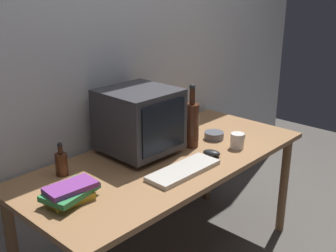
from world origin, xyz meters
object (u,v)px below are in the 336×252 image
(crt_monitor, at_px, (139,121))
(cd_spindle, at_px, (214,135))
(computer_mouse, at_px, (212,153))
(bottle_short, at_px, (61,163))
(bottle_tall, at_px, (191,123))
(book_stack, at_px, (70,192))
(keyboard, at_px, (184,170))
(mug, at_px, (238,141))

(crt_monitor, bearing_deg, cd_spindle, -21.37)
(computer_mouse, distance_m, bottle_short, 0.81)
(bottle_tall, relative_size, book_stack, 1.42)
(keyboard, bearing_deg, crt_monitor, 86.96)
(computer_mouse, height_order, book_stack, book_stack)
(mug, height_order, cd_spindle, mug)
(cd_spindle, bearing_deg, bottle_short, 164.15)
(keyboard, distance_m, mug, 0.46)
(crt_monitor, bearing_deg, computer_mouse, -54.04)
(mug, bearing_deg, computer_mouse, 169.20)
(crt_monitor, relative_size, cd_spindle, 3.27)
(bottle_tall, bearing_deg, crt_monitor, 150.89)
(book_stack, relative_size, cd_spindle, 2.22)
(bottle_short, bearing_deg, book_stack, -115.90)
(mug, bearing_deg, book_stack, 169.18)
(keyboard, relative_size, bottle_tall, 1.11)
(crt_monitor, height_order, mug, crt_monitor)
(crt_monitor, height_order, cd_spindle, crt_monitor)
(computer_mouse, bearing_deg, crt_monitor, 107.96)
(bottle_tall, xyz_separation_m, cd_spindle, (0.19, -0.03, -0.12))
(bottle_tall, height_order, book_stack, bottle_tall)
(bottle_short, distance_m, cd_spindle, 0.96)
(book_stack, height_order, cd_spindle, book_stack)
(mug, distance_m, cd_spindle, 0.19)
(bottle_short, bearing_deg, mug, -26.50)
(book_stack, xyz_separation_m, cd_spindle, (1.04, -0.01, -0.02))
(bottle_short, relative_size, book_stack, 0.66)
(keyboard, distance_m, book_stack, 0.59)
(cd_spindle, bearing_deg, bottle_tall, 171.34)
(computer_mouse, bearing_deg, keyboard, 166.52)
(keyboard, bearing_deg, computer_mouse, 5.58)
(bottle_short, xyz_separation_m, book_stack, (-0.12, -0.25, -0.02))
(crt_monitor, xyz_separation_m, cd_spindle, (0.46, -0.18, -0.17))
(book_stack, bearing_deg, keyboard, -17.67)
(crt_monitor, height_order, bottle_short, crt_monitor)
(keyboard, relative_size, mug, 3.50)
(keyboard, bearing_deg, bottle_short, 136.42)
(crt_monitor, distance_m, bottle_tall, 0.31)
(bottle_short, bearing_deg, cd_spindle, -15.85)
(book_stack, bearing_deg, crt_monitor, 16.32)
(computer_mouse, bearing_deg, bottle_tall, 61.31)
(crt_monitor, bearing_deg, mug, -39.97)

